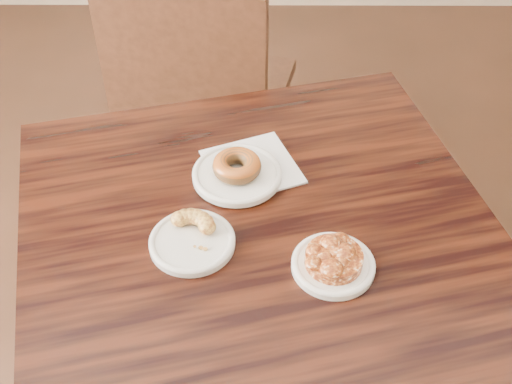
{
  "coord_description": "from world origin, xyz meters",
  "views": [
    {
      "loc": [
        -0.23,
        -0.59,
        1.61
      ],
      "look_at": [
        -0.23,
        0.25,
        0.8
      ],
      "focal_mm": 45.0,
      "sensor_mm": 36.0,
      "label": 1
    }
  ],
  "objects_px": {
    "glazed_donut": "(237,166)",
    "cruller_fragment": "(191,235)",
    "chair_far": "(209,94)",
    "cafe_table": "(261,346)",
    "apple_fritter": "(334,257)"
  },
  "relations": [
    {
      "from": "chair_far",
      "to": "apple_fritter",
      "type": "bearing_deg",
      "value": 120.15
    },
    {
      "from": "glazed_donut",
      "to": "cafe_table",
      "type": "bearing_deg",
      "value": -70.97
    },
    {
      "from": "glazed_donut",
      "to": "chair_far",
      "type": "bearing_deg",
      "value": 98.86
    },
    {
      "from": "cafe_table",
      "to": "apple_fritter",
      "type": "relative_size",
      "value": 6.37
    },
    {
      "from": "cafe_table",
      "to": "cruller_fragment",
      "type": "relative_size",
      "value": 8.18
    },
    {
      "from": "glazed_donut",
      "to": "cruller_fragment",
      "type": "relative_size",
      "value": 0.91
    },
    {
      "from": "cafe_table",
      "to": "glazed_donut",
      "type": "height_order",
      "value": "glazed_donut"
    },
    {
      "from": "cruller_fragment",
      "to": "apple_fritter",
      "type": "bearing_deg",
      "value": -11.85
    },
    {
      "from": "glazed_donut",
      "to": "cruller_fragment",
      "type": "height_order",
      "value": "glazed_donut"
    },
    {
      "from": "chair_far",
      "to": "cruller_fragment",
      "type": "bearing_deg",
      "value": 105.85
    },
    {
      "from": "glazed_donut",
      "to": "cruller_fragment",
      "type": "bearing_deg",
      "value": -113.29
    },
    {
      "from": "cafe_table",
      "to": "cruller_fragment",
      "type": "height_order",
      "value": "cruller_fragment"
    },
    {
      "from": "glazed_donut",
      "to": "cruller_fragment",
      "type": "xyz_separation_m",
      "value": [
        -0.08,
        -0.17,
        -0.01
      ]
    },
    {
      "from": "cafe_table",
      "to": "chair_far",
      "type": "height_order",
      "value": "chair_far"
    },
    {
      "from": "glazed_donut",
      "to": "apple_fritter",
      "type": "relative_size",
      "value": 0.71
    }
  ]
}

